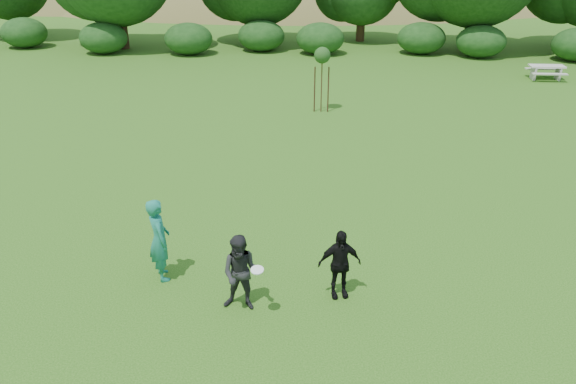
# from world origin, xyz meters

# --- Properties ---
(ground) EXTENTS (120.00, 120.00, 0.00)m
(ground) POSITION_xyz_m (0.00, 0.00, 0.00)
(ground) COLOR #19470C
(ground) RESTS_ON ground
(player_teal) EXTENTS (0.78, 0.88, 2.03)m
(player_teal) POSITION_xyz_m (-2.76, 0.43, 1.01)
(player_teal) COLOR #19735F
(player_teal) RESTS_ON ground
(player_grey) EXTENTS (0.90, 0.73, 1.75)m
(player_grey) POSITION_xyz_m (-0.71, -0.60, 0.88)
(player_grey) COLOR #242426
(player_grey) RESTS_ON ground
(player_black) EXTENTS (1.03, 0.61, 1.64)m
(player_black) POSITION_xyz_m (1.36, 0.02, 0.82)
(player_black) COLOR black
(player_black) RESTS_ON ground
(frisbee) EXTENTS (0.27, 0.27, 0.08)m
(frisbee) POSITION_xyz_m (-0.32, -0.95, 1.21)
(frisbee) COLOR white
(frisbee) RESTS_ON ground
(sapling) EXTENTS (0.70, 0.70, 2.85)m
(sapling) POSITION_xyz_m (0.63, 13.79, 2.42)
(sapling) COLOR #3E2618
(sapling) RESTS_ON ground
(picnic_table) EXTENTS (1.80, 1.48, 0.76)m
(picnic_table) POSITION_xyz_m (12.54, 20.53, 0.52)
(picnic_table) COLOR #BCB9AE
(picnic_table) RESTS_ON ground
(hillside) EXTENTS (150.00, 72.00, 52.00)m
(hillside) POSITION_xyz_m (-0.56, 68.45, -11.97)
(hillside) COLOR olive
(hillside) RESTS_ON ground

